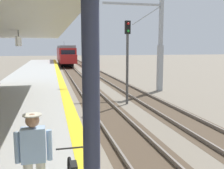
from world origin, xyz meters
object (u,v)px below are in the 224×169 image
at_px(commuter_person, 34,158).
at_px(catenary_pylon_far_side, 157,47).
at_px(approaching_train, 65,54).
at_px(rail_signal_post, 127,54).

relative_size(commuter_person, catenary_pylon_far_side, 0.22).
xyz_separation_m(approaching_train, rail_signal_post, (1.76, -37.85, 1.02)).
height_order(commuter_person, catenary_pylon_far_side, catenary_pylon_far_side).
relative_size(approaching_train, catenary_pylon_far_side, 2.61).
height_order(approaching_train, catenary_pylon_far_side, catenary_pylon_far_side).
distance_m(approaching_train, catenary_pylon_far_side, 34.09).
bearing_deg(commuter_person, catenary_pylon_far_side, 60.91).
distance_m(commuter_person, catenary_pylon_far_side, 18.05).
distance_m(commuter_person, rail_signal_post, 12.56).
bearing_deg(rail_signal_post, approaching_train, 92.66).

